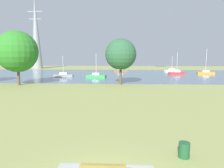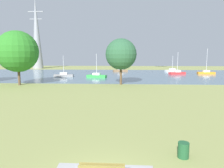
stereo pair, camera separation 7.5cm
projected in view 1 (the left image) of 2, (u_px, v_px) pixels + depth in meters
ground_plane at (118, 92)px, 29.69m from camera, size 160.00×160.00×0.00m
litter_bin at (184, 150)px, 10.28m from camera, size 0.56×0.56×0.80m
water_surface at (120, 74)px, 57.38m from camera, size 140.00×40.00×0.02m
sailboat_brown at (120, 70)px, 67.94m from camera, size 5.03×2.83×6.70m
sailboat_orange at (205, 72)px, 58.74m from camera, size 4.82×1.55×7.32m
sailboat_red at (177, 73)px, 58.06m from camera, size 5.03×3.00×6.30m
sailboat_white at (172, 70)px, 67.59m from camera, size 5.03×2.77×5.25m
sailboat_green at (96, 76)px, 49.27m from camera, size 5.01×2.50×5.75m
sailboat_gray at (63, 75)px, 50.84m from camera, size 4.92×1.93×5.26m
tree_east_near at (17, 52)px, 35.54m from camera, size 7.28×7.28×9.61m
tree_west_far at (121, 54)px, 36.46m from camera, size 5.64×5.64×8.33m
electricity_pylon at (36, 33)px, 84.23m from camera, size 6.40×4.40×29.29m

